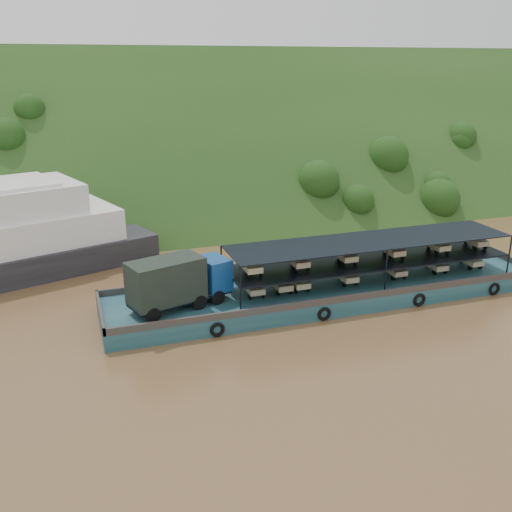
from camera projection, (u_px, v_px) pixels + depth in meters
name	position (u px, v px, depth m)	size (l,w,h in m)	color
ground	(293.00, 304.00, 44.20)	(160.00, 160.00, 0.00)	brown
hillside	(191.00, 202.00, 76.49)	(140.00, 28.00, 28.00)	#1C3814
cargo_barge	(313.00, 287.00, 44.24)	(35.00, 7.18, 4.95)	#153C49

